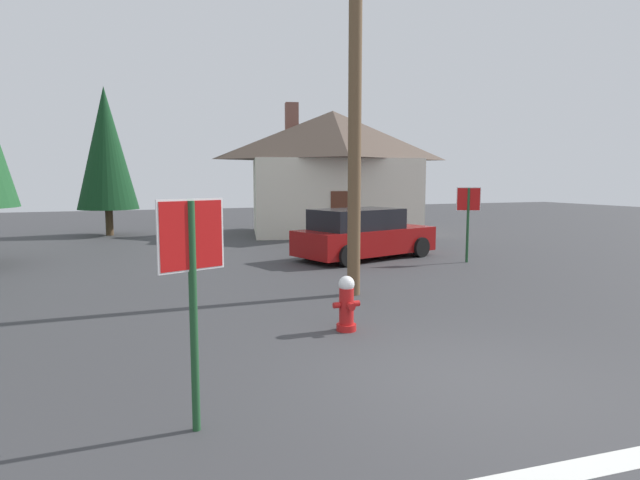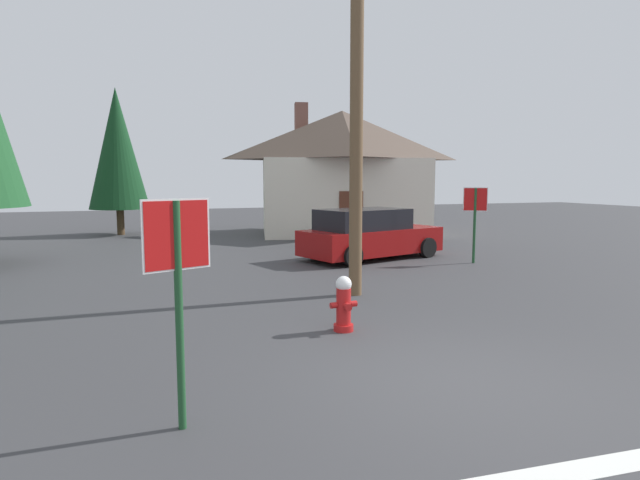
{
  "view_description": "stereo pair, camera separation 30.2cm",
  "coord_description": "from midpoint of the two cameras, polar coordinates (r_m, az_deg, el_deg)",
  "views": [
    {
      "loc": [
        -3.98,
        -5.42,
        2.51
      ],
      "look_at": [
        -0.29,
        4.11,
        1.33
      ],
      "focal_mm": 29.82,
      "sensor_mm": 36.0,
      "label": 1
    },
    {
      "loc": [
        -3.7,
        -5.52,
        2.51
      ],
      "look_at": [
        -0.29,
        4.11,
        1.33
      ],
      "focal_mm": 29.82,
      "sensor_mm": 36.0,
      "label": 2
    }
  ],
  "objects": [
    {
      "name": "fire_hydrant",
      "position": [
        8.84,
        1.88,
        -6.87
      ],
      "size": [
        0.46,
        0.4,
        0.92
      ],
      "color": "red",
      "rests_on": "ground"
    },
    {
      "name": "house",
      "position": [
        24.61,
        0.99,
        7.49
      ],
      "size": [
        8.76,
        7.05,
        6.02
      ],
      "color": "silver",
      "rests_on": "ground"
    },
    {
      "name": "lane_stop_bar",
      "position": [
        5.24,
        21.65,
        -22.44
      ],
      "size": [
        3.86,
        0.54,
        0.01
      ],
      "primitive_type": "cube",
      "rotation": [
        0.0,
        0.0,
        -0.06
      ],
      "color": "silver",
      "rests_on": "ground"
    },
    {
      "name": "pine_tree_far_center",
      "position": [
        25.46,
        -22.3,
        9.07
      ],
      "size": [
        2.6,
        2.6,
        6.51
      ],
      "color": "#4C3823",
      "rests_on": "ground"
    },
    {
      "name": "parked_car",
      "position": [
        16.79,
        4.13,
        0.58
      ],
      "size": [
        4.93,
        3.11,
        1.58
      ],
      "color": "maroon",
      "rests_on": "ground"
    },
    {
      "name": "ground_plane",
      "position": [
        7.16,
        13.38,
        -14.56
      ],
      "size": [
        80.0,
        80.0,
        0.1
      ],
      "primitive_type": "cube",
      "color": "#38383A"
    },
    {
      "name": "stop_sign_near",
      "position": [
        5.33,
        -15.14,
        -2.92
      ],
      "size": [
        0.66,
        0.27,
        2.32
      ],
      "color": "#1E4C28",
      "rests_on": "ground"
    },
    {
      "name": "stop_sign_far",
      "position": [
        16.46,
        15.12,
        3.2
      ],
      "size": [
        0.62,
        0.35,
        2.26
      ],
      "color": "#1E4C28",
      "rests_on": "ground"
    },
    {
      "name": "utility_pole",
      "position": [
        11.58,
        3.0,
        17.03
      ],
      "size": [
        1.6,
        0.28,
        8.86
      ],
      "color": "brown",
      "rests_on": "ground"
    }
  ]
}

